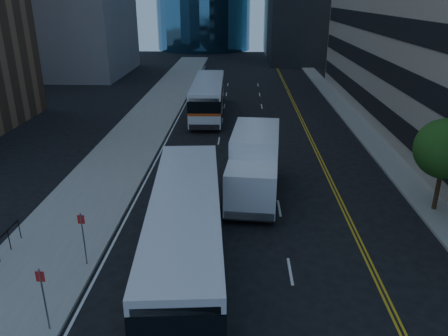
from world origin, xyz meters
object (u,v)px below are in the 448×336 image
(bus_front, at_px, (186,229))
(bus_rear, at_px, (208,96))
(street_tree, at_px, (445,149))
(box_truck, at_px, (254,164))

(bus_front, distance_m, bus_rear, 26.14)
(bus_front, xyz_separation_m, bus_rear, (-0.96, 26.12, -0.01))
(street_tree, bearing_deg, bus_front, -156.00)
(street_tree, distance_m, bus_front, 14.35)
(bus_rear, bearing_deg, bus_front, -89.04)
(street_tree, height_order, bus_front, street_tree)
(bus_front, bearing_deg, street_tree, 19.34)
(bus_front, relative_size, bus_rear, 1.01)
(bus_front, bearing_deg, bus_rear, 87.46)
(box_truck, bearing_deg, bus_front, -107.34)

